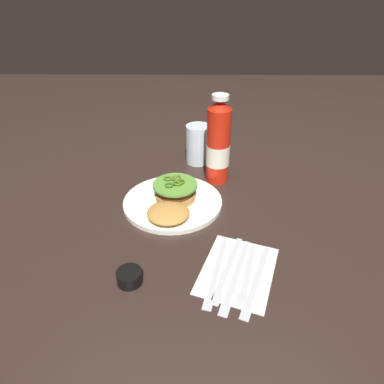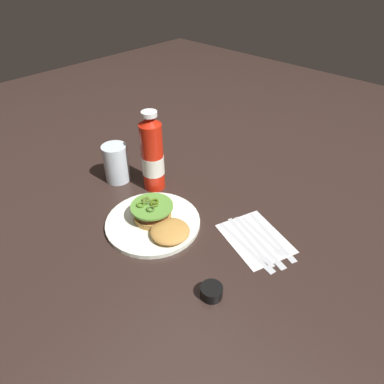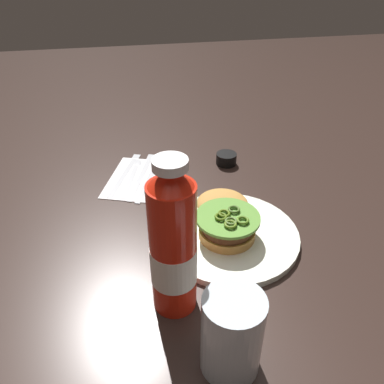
# 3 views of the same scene
# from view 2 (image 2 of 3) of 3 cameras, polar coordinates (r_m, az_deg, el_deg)

# --- Properties ---
(ground_plane) EXTENTS (3.00, 3.00, 0.00)m
(ground_plane) POSITION_cam_2_polar(r_m,az_deg,el_deg) (1.00, -1.81, -3.71)
(ground_plane) COLOR #2F211C
(dinner_plate) EXTENTS (0.26, 0.26, 0.01)m
(dinner_plate) POSITION_cam_2_polar(r_m,az_deg,el_deg) (0.97, -6.48, -5.03)
(dinner_plate) COLOR white
(dinner_plate) RESTS_ON ground_plane
(burger_sandwich) EXTENTS (0.20, 0.12, 0.05)m
(burger_sandwich) POSITION_cam_2_polar(r_m,az_deg,el_deg) (0.94, -5.58, -4.41)
(burger_sandwich) COLOR #BA833D
(burger_sandwich) RESTS_ON dinner_plate
(ketchup_bottle) EXTENTS (0.07, 0.07, 0.26)m
(ketchup_bottle) POSITION_cam_2_polar(r_m,az_deg,el_deg) (1.05, -6.57, 6.01)
(ketchup_bottle) COLOR red
(ketchup_bottle) RESTS_ON ground_plane
(water_glass) EXTENTS (0.08, 0.08, 0.13)m
(water_glass) POSITION_cam_2_polar(r_m,az_deg,el_deg) (1.14, -12.44, 4.68)
(water_glass) COLOR silver
(water_glass) RESTS_ON ground_plane
(condiment_cup) EXTENTS (0.05, 0.05, 0.03)m
(condiment_cup) POSITION_cam_2_polar(r_m,az_deg,el_deg) (0.80, 3.25, -16.14)
(condiment_cup) COLOR black
(condiment_cup) RESTS_ON ground_plane
(napkin) EXTENTS (0.22, 0.20, 0.00)m
(napkin) POSITION_cam_2_polar(r_m,az_deg,el_deg) (0.94, 10.43, -7.54)
(napkin) COLOR white
(napkin) RESTS_ON ground_plane
(butter_knife) EXTENTS (0.21, 0.06, 0.00)m
(butter_knife) POSITION_cam_2_polar(r_m,az_deg,el_deg) (0.91, 9.36, -9.25)
(butter_knife) COLOR silver
(butter_knife) RESTS_ON napkin
(fork_utensil) EXTENTS (0.19, 0.09, 0.00)m
(fork_utensil) POSITION_cam_2_polar(r_m,az_deg,el_deg) (0.92, 10.05, -8.58)
(fork_utensil) COLOR silver
(fork_utensil) RESTS_ON napkin
(table_knife) EXTENTS (0.21, 0.09, 0.00)m
(table_knife) POSITION_cam_2_polar(r_m,az_deg,el_deg) (0.93, 11.42, -8.40)
(table_knife) COLOR silver
(table_knife) RESTS_ON napkin
(spoon_utensil) EXTENTS (0.17, 0.06, 0.00)m
(spoon_utensil) POSITION_cam_2_polar(r_m,az_deg,el_deg) (0.94, 12.60, -7.96)
(spoon_utensil) COLOR silver
(spoon_utensil) RESTS_ON napkin
(steak_knife) EXTENTS (0.19, 0.09, 0.00)m
(steak_knife) POSITION_cam_2_polar(r_m,az_deg,el_deg) (0.95, 13.42, -7.50)
(steak_knife) COLOR silver
(steak_knife) RESTS_ON napkin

